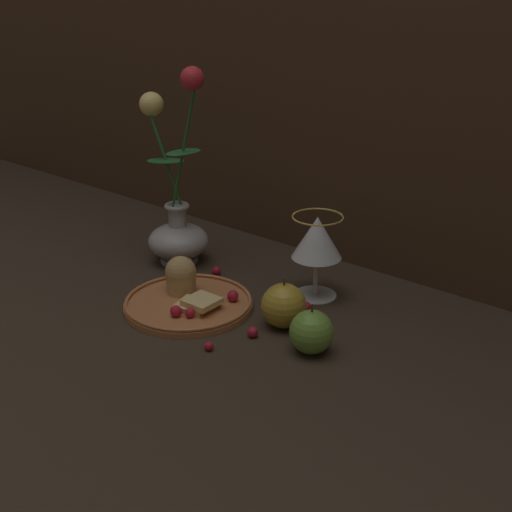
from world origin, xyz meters
TOP-DOWN VIEW (x-y plane):
  - ground_plane at (0.00, 0.00)m, footprint 2.40×2.40m
  - vase at (-0.22, 0.07)m, footprint 0.17×0.12m
  - plate_with_pastries at (-0.07, -0.05)m, footprint 0.22×0.22m
  - wine_glass at (0.07, 0.12)m, footprint 0.09×0.09m
  - apple_beside_vase at (0.18, -0.04)m, footprint 0.07×0.07m
  - apple_near_glass at (0.10, -0.01)m, footprint 0.07×0.07m
  - berry_near_plate at (-0.12, 0.07)m, footprint 0.02×0.02m
  - berry_front_center at (0.10, 0.06)m, footprint 0.02×0.02m
  - berry_by_glass_stem at (0.13, 0.04)m, footprint 0.02×0.02m
  - berry_under_candlestick at (0.06, -0.14)m, footprint 0.01×0.01m
  - berry_far_right at (0.08, -0.06)m, footprint 0.02×0.02m

SIDE VIEW (x-z plane):
  - ground_plane at x=0.00m, z-range 0.00..0.00m
  - berry_under_candlestick at x=0.06m, z-range 0.00..0.01m
  - berry_far_right at x=0.08m, z-range 0.00..0.02m
  - berry_near_plate at x=-0.12m, z-range 0.00..0.02m
  - berry_front_center at x=0.10m, z-range 0.00..0.02m
  - berry_by_glass_stem at x=0.13m, z-range 0.00..0.02m
  - plate_with_pastries at x=-0.07m, z-range -0.02..0.05m
  - apple_beside_vase at x=0.18m, z-range -0.01..0.07m
  - apple_near_glass at x=0.10m, z-range -0.01..0.08m
  - vase at x=-0.22m, z-range -0.10..0.27m
  - wine_glass at x=0.07m, z-range 0.03..0.18m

